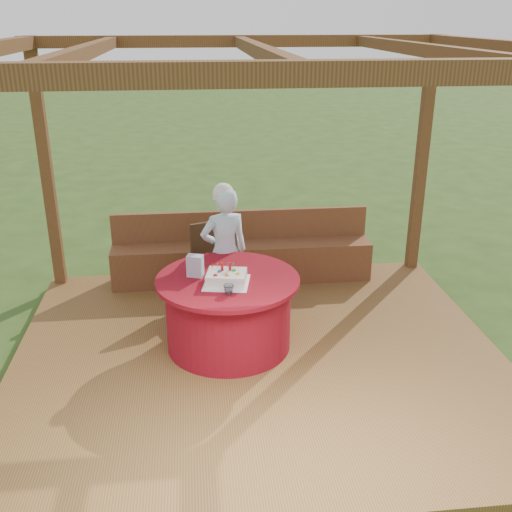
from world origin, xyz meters
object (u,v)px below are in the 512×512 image
Objects in this scene: drinking_glass at (229,290)px; bench at (242,258)px; birthday_cake at (227,278)px; chair at (213,259)px; elderly_woman at (224,250)px; gift_bag at (195,266)px; table at (228,312)px.

bench is at bearing 81.46° from drinking_glass.
birthday_cake is (-0.28, -1.63, 0.49)m from bench.
elderly_woman is (0.11, -0.33, 0.23)m from chair.
chair is at bearing -125.16° from bench.
gift_bag is (-0.55, -1.44, 0.53)m from bench.
gift_bag is (-0.27, 0.19, 0.05)m from birthday_cake.
gift_bag reaches higher than table.
bench is at bearing 80.20° from birthday_cake.
chair is at bearing 93.89° from birthday_cake.
bench is 33.22× the size of drinking_glass.
chair is (-0.09, 1.01, 0.12)m from table.
birthday_cake reaches higher than table.
elderly_woman reaches higher than bench.
chair is (-0.36, -0.51, 0.21)m from bench.
drinking_glass is (-0.28, -1.86, 0.47)m from bench.
gift_bag reaches higher than drinking_glass.
birthday_cake is 0.33m from gift_bag.
bench is at bearing 80.15° from table.
elderly_woman is 6.91× the size of gift_bag.
birthday_cake is at bearing -92.15° from elderly_woman.
gift_bag is at bearing 145.69° from birthday_cake.
drinking_glass is (0.08, -1.35, 0.27)m from chair.
drinking_glass is (-0.01, -0.34, 0.39)m from table.
elderly_woman is at bearing -72.14° from chair.
birthday_cake is at bearing -99.05° from table.
birthday_cake reaches higher than bench.
elderly_woman is at bearing 82.26° from gift_bag.
birthday_cake reaches higher than drinking_glass.
bench is 0.98m from elderly_woman.
gift_bag reaches higher than bench.
table is 1.52× the size of chair.
table is at bearing -91.04° from elderly_woman.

